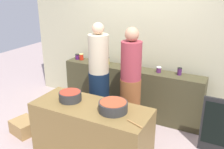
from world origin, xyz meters
name	(u,v)px	position (x,y,z in m)	size (l,w,h in m)	color
ground	(102,142)	(0.00, 0.00, 0.00)	(12.00, 12.00, 0.00)	#A58F8C
storefront_wall	(139,34)	(0.00, 1.45, 1.50)	(4.80, 0.12, 3.00)	#B5AF8B
display_shelf	(130,91)	(0.00, 1.10, 0.47)	(2.70, 0.36, 0.93)	#3F3A24
prep_table	(91,130)	(0.00, -0.30, 0.39)	(1.70, 0.70, 0.79)	brown
preserve_jar_0	(77,57)	(-1.21, 1.12, 0.99)	(0.08, 0.08, 0.11)	#491754
preserve_jar_1	(81,57)	(-1.10, 1.12, 1.00)	(0.09, 0.09, 0.13)	red
preserve_jar_2	(97,60)	(-0.73, 1.13, 0.98)	(0.09, 0.09, 0.10)	#491245
preserve_jar_3	(107,61)	(-0.50, 1.11, 1.00)	(0.09, 0.09, 0.13)	gold
preserve_jar_4	(128,64)	(-0.07, 1.15, 0.99)	(0.07, 0.07, 0.12)	#8F4014
preserve_jar_5	(134,67)	(0.09, 1.06, 0.98)	(0.09, 0.09, 0.10)	#A42023
preserve_jar_6	(159,70)	(0.53, 1.11, 0.98)	(0.08, 0.08, 0.10)	#522251
preserve_jar_7	(180,71)	(0.88, 1.15, 1.00)	(0.08, 0.08, 0.13)	#431E4A
cooking_pot_left	(70,96)	(-0.36, -0.28, 0.86)	(0.33, 0.33, 0.14)	#2D2D2D
cooking_pot_center	(113,107)	(0.34, -0.28, 0.86)	(0.39, 0.39, 0.14)	#2D2D2D
wooden_spoon	(135,124)	(0.73, -0.46, 0.80)	(0.02, 0.02, 0.25)	#9E703D
cook_with_tongs	(99,82)	(-0.28, 0.41, 0.84)	(0.34, 0.34, 1.84)	#0E1C32
cook_in_cap	(130,88)	(0.28, 0.46, 0.83)	(0.34, 0.34, 1.80)	brown
bread_crate	(25,127)	(-1.31, -0.36, 0.12)	(0.40, 0.36, 0.24)	#9D7845
chalkboard_sign	(217,126)	(1.61, 0.56, 0.45)	(0.45, 0.05, 0.89)	black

